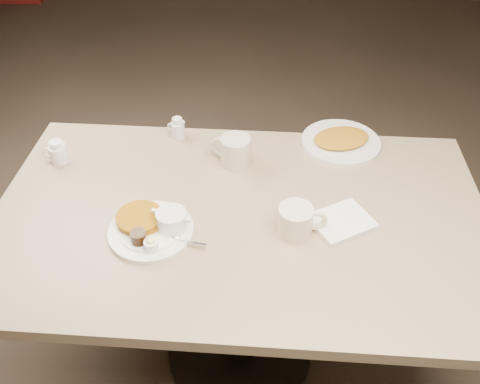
# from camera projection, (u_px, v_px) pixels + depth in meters

# --- Properties ---
(diner_table) EXTENTS (1.50, 0.90, 0.75)m
(diner_table) POSITION_uv_depth(u_px,v_px,m) (240.00, 252.00, 1.64)
(diner_table) COLOR tan
(diner_table) RESTS_ON ground
(main_plate) EXTENTS (0.32, 0.31, 0.07)m
(main_plate) POSITION_uv_depth(u_px,v_px,m) (153.00, 226.00, 1.46)
(main_plate) COLOR white
(main_plate) RESTS_ON diner_table
(coffee_mug_near) EXTENTS (0.15, 0.11, 0.09)m
(coffee_mug_near) POSITION_uv_depth(u_px,v_px,m) (297.00, 220.00, 1.44)
(coffee_mug_near) COLOR #F1E5C7
(coffee_mug_near) RESTS_ON diner_table
(napkin) EXTENTS (0.22, 0.20, 0.02)m
(napkin) POSITION_uv_depth(u_px,v_px,m) (341.00, 222.00, 1.49)
(napkin) COLOR white
(napkin) RESTS_ON diner_table
(coffee_mug_far) EXTENTS (0.16, 0.13, 0.10)m
(coffee_mug_far) POSITION_uv_depth(u_px,v_px,m) (234.00, 151.00, 1.69)
(coffee_mug_far) COLOR beige
(coffee_mug_far) RESTS_ON diner_table
(creamer_left) EXTENTS (0.09, 0.07, 0.08)m
(creamer_left) POSITION_uv_depth(u_px,v_px,m) (58.00, 152.00, 1.70)
(creamer_left) COLOR white
(creamer_left) RESTS_ON diner_table
(creamer_right) EXTENTS (0.07, 0.05, 0.08)m
(creamer_right) POSITION_uv_depth(u_px,v_px,m) (178.00, 129.00, 1.81)
(creamer_right) COLOR silver
(creamer_right) RESTS_ON diner_table
(hash_plate) EXTENTS (0.36, 0.36, 0.04)m
(hash_plate) POSITION_uv_depth(u_px,v_px,m) (341.00, 141.00, 1.79)
(hash_plate) COLOR white
(hash_plate) RESTS_ON diner_table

